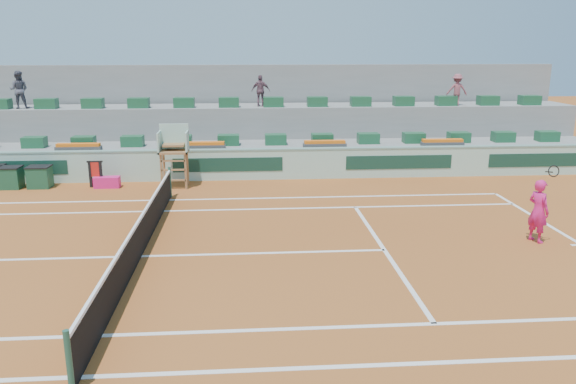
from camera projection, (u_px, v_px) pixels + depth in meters
name	position (u px, v px, depth m)	size (l,w,h in m)	color
ground	(141.00, 256.00, 14.51)	(90.00, 90.00, 0.00)	#944A1C
seating_tier_lower	(184.00, 156.00, 24.69)	(36.00, 4.00, 1.20)	gray
seating_tier_upper	(187.00, 134.00, 26.05)	(36.00, 2.40, 2.60)	gray
stadium_back_wall	(190.00, 111.00, 27.37)	(36.00, 0.40, 4.40)	gray
player_bag	(107.00, 182.00, 21.51)	(0.96, 0.43, 0.43)	#E91E78
spectator_left	(19.00, 90.00, 24.54)	(0.79, 0.62, 1.63)	#494855
spectator_mid	(261.00, 91.00, 25.42)	(0.83, 0.34, 1.41)	#6C4856
spectator_right	(457.00, 90.00, 25.82)	(0.93, 0.53, 1.44)	#914851
court_lines	(141.00, 256.00, 14.51)	(23.89, 11.09, 0.01)	white
tennis_net	(140.00, 237.00, 14.38)	(0.10, 11.97, 1.10)	black
advertising_hoarding	(179.00, 165.00, 22.56)	(36.00, 0.34, 1.26)	#A4CEBB
umpire_chair	(174.00, 147.00, 21.36)	(1.10, 0.90, 2.40)	brown
seat_row_lower	(181.00, 140.00, 23.61)	(32.90, 0.60, 0.44)	#1B5330
seat_row_upper	(184.00, 103.00, 25.09)	(32.90, 0.60, 0.44)	#1B5330
flower_planters	(141.00, 146.00, 22.76)	(26.80, 0.36, 0.28)	#444444
drink_cooler_a	(40.00, 177.00, 21.47)	(0.85, 0.73, 0.84)	#17462D
drink_cooler_b	(10.00, 177.00, 21.36)	(0.83, 0.72, 0.84)	#17462D
towel_rack	(95.00, 172.00, 21.48)	(0.58, 0.10, 1.03)	black
tennis_player	(538.00, 211.00, 15.42)	(0.64, 0.94, 2.28)	#E91E78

